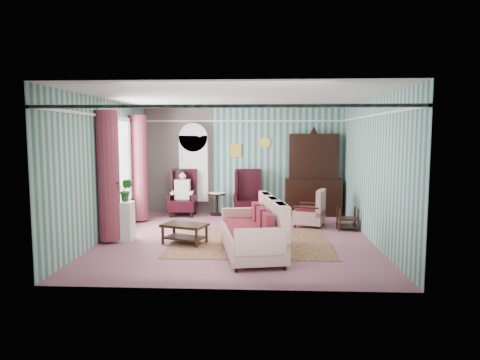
{
  "coord_description": "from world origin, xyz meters",
  "views": [
    {
      "loc": [
        0.51,
        -8.8,
        2.16
      ],
      "look_at": [
        0.03,
        0.6,
        1.17
      ],
      "focal_mm": 32.0,
      "sensor_mm": 36.0,
      "label": 1
    }
  ],
  "objects_px": {
    "round_side_table": "(217,204)",
    "floral_armchair": "(309,208)",
    "sofa": "(251,229)",
    "coffee_table": "(185,234)",
    "seated_woman": "(183,194)",
    "wingback_left": "(183,193)",
    "dresser_hutch": "(313,172)",
    "plant_stand": "(120,221)",
    "wingback_right": "(248,193)",
    "nest_table": "(347,218)",
    "bookcase": "(194,173)"
  },
  "relations": [
    {
      "from": "seated_woman",
      "to": "coffee_table",
      "type": "xyz_separation_m",
      "value": [
        0.58,
        -2.93,
        -0.39
      ]
    },
    {
      "from": "dresser_hutch",
      "to": "seated_woman",
      "type": "xyz_separation_m",
      "value": [
        -3.5,
        -0.27,
        -0.59
      ]
    },
    {
      "from": "wingback_right",
      "to": "coffee_table",
      "type": "xyz_separation_m",
      "value": [
        -1.17,
        -2.93,
        -0.43
      ]
    },
    {
      "from": "sofa",
      "to": "floral_armchair",
      "type": "xyz_separation_m",
      "value": [
        1.31,
        2.52,
        -0.05
      ]
    },
    {
      "from": "dresser_hutch",
      "to": "wingback_left",
      "type": "height_order",
      "value": "dresser_hutch"
    },
    {
      "from": "wingback_left",
      "to": "sofa",
      "type": "bearing_deg",
      "value": -62.46
    },
    {
      "from": "bookcase",
      "to": "plant_stand",
      "type": "bearing_deg",
      "value": -108.49
    },
    {
      "from": "nest_table",
      "to": "floral_armchair",
      "type": "relative_size",
      "value": 0.62
    },
    {
      "from": "seated_woman",
      "to": "floral_armchair",
      "type": "xyz_separation_m",
      "value": [
        3.24,
        -1.18,
        -0.16
      ]
    },
    {
      "from": "sofa",
      "to": "bookcase",
      "type": "bearing_deg",
      "value": 11.61
    },
    {
      "from": "dresser_hutch",
      "to": "sofa",
      "type": "xyz_separation_m",
      "value": [
        -1.57,
        -3.97,
        -0.7
      ]
    },
    {
      "from": "round_side_table",
      "to": "nest_table",
      "type": "height_order",
      "value": "round_side_table"
    },
    {
      "from": "floral_armchair",
      "to": "seated_woman",
      "type": "bearing_deg",
      "value": 88.93
    },
    {
      "from": "wingback_right",
      "to": "bookcase",
      "type": "bearing_deg",
      "value": 165.43
    },
    {
      "from": "seated_woman",
      "to": "bookcase",
      "type": "bearing_deg",
      "value": 57.34
    },
    {
      "from": "seated_woman",
      "to": "coffee_table",
      "type": "bearing_deg",
      "value": -78.78
    },
    {
      "from": "wingback_left",
      "to": "seated_woman",
      "type": "xyz_separation_m",
      "value": [
        0.0,
        0.0,
        -0.04
      ]
    },
    {
      "from": "sofa",
      "to": "round_side_table",
      "type": "bearing_deg",
      "value": 4.26
    },
    {
      "from": "round_side_table",
      "to": "floral_armchair",
      "type": "height_order",
      "value": "floral_armchair"
    },
    {
      "from": "seated_woman",
      "to": "coffee_table",
      "type": "height_order",
      "value": "seated_woman"
    },
    {
      "from": "dresser_hutch",
      "to": "seated_woman",
      "type": "height_order",
      "value": "dresser_hutch"
    },
    {
      "from": "dresser_hutch",
      "to": "sofa",
      "type": "bearing_deg",
      "value": -111.54
    },
    {
      "from": "dresser_hutch",
      "to": "plant_stand",
      "type": "height_order",
      "value": "dresser_hutch"
    },
    {
      "from": "floral_armchair",
      "to": "coffee_table",
      "type": "bearing_deg",
      "value": 142.25
    },
    {
      "from": "bookcase",
      "to": "wingback_left",
      "type": "xyz_separation_m",
      "value": [
        -0.25,
        -0.39,
        -0.5
      ]
    },
    {
      "from": "wingback_right",
      "to": "round_side_table",
      "type": "xyz_separation_m",
      "value": [
        -0.85,
        0.15,
        -0.33
      ]
    },
    {
      "from": "round_side_table",
      "to": "floral_armchair",
      "type": "distance_m",
      "value": 2.7
    },
    {
      "from": "bookcase",
      "to": "seated_woman",
      "type": "bearing_deg",
      "value": -122.66
    },
    {
      "from": "dresser_hutch",
      "to": "wingback_left",
      "type": "xyz_separation_m",
      "value": [
        -3.5,
        -0.27,
        -0.55
      ]
    },
    {
      "from": "round_side_table",
      "to": "coffee_table",
      "type": "distance_m",
      "value": 3.1
    },
    {
      "from": "nest_table",
      "to": "plant_stand",
      "type": "height_order",
      "value": "plant_stand"
    },
    {
      "from": "bookcase",
      "to": "wingback_right",
      "type": "bearing_deg",
      "value": -14.57
    },
    {
      "from": "wingback_right",
      "to": "floral_armchair",
      "type": "relative_size",
      "value": 1.43
    },
    {
      "from": "seated_woman",
      "to": "floral_armchair",
      "type": "height_order",
      "value": "seated_woman"
    },
    {
      "from": "bookcase",
      "to": "sofa",
      "type": "distance_m",
      "value": 4.47
    },
    {
      "from": "bookcase",
      "to": "coffee_table",
      "type": "relative_size",
      "value": 2.62
    },
    {
      "from": "seated_woman",
      "to": "dresser_hutch",
      "type": "bearing_deg",
      "value": 4.41
    },
    {
      "from": "sofa",
      "to": "coffee_table",
      "type": "distance_m",
      "value": 1.58
    },
    {
      "from": "dresser_hutch",
      "to": "nest_table",
      "type": "height_order",
      "value": "dresser_hutch"
    },
    {
      "from": "bookcase",
      "to": "nest_table",
      "type": "bearing_deg",
      "value": -26.92
    },
    {
      "from": "wingback_left",
      "to": "plant_stand",
      "type": "bearing_deg",
      "value": -106.22
    },
    {
      "from": "dresser_hutch",
      "to": "seated_woman",
      "type": "bearing_deg",
      "value": -175.59
    },
    {
      "from": "wingback_left",
      "to": "floral_armchair",
      "type": "height_order",
      "value": "wingback_left"
    },
    {
      "from": "sofa",
      "to": "floral_armchair",
      "type": "bearing_deg",
      "value": -38.17
    },
    {
      "from": "dresser_hutch",
      "to": "sofa",
      "type": "relative_size",
      "value": 1.13
    },
    {
      "from": "dresser_hutch",
      "to": "wingback_left",
      "type": "relative_size",
      "value": 1.89
    },
    {
      "from": "dresser_hutch",
      "to": "plant_stand",
      "type": "bearing_deg",
      "value": -144.92
    },
    {
      "from": "coffee_table",
      "to": "wingback_left",
      "type": "bearing_deg",
      "value": 101.22
    },
    {
      "from": "nest_table",
      "to": "coffee_table",
      "type": "height_order",
      "value": "nest_table"
    },
    {
      "from": "wingback_left",
      "to": "plant_stand",
      "type": "xyz_separation_m",
      "value": [
        -0.8,
        -2.75,
        -0.22
      ]
    }
  ]
}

